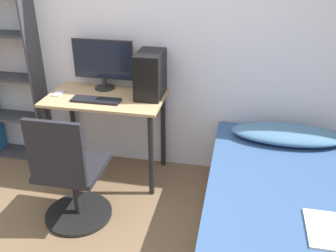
{
  "coord_description": "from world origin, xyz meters",
  "views": [
    {
      "loc": [
        0.84,
        -1.52,
        1.94
      ],
      "look_at": [
        0.37,
        0.8,
        0.75
      ],
      "focal_mm": 40.0,
      "sensor_mm": 36.0,
      "label": 1
    }
  ],
  "objects_px": {
    "keyboard": "(96,100)",
    "pc_tower": "(150,74)",
    "monitor": "(103,62)",
    "bed": "(289,222)",
    "office_chair": "(71,182)"
  },
  "relations": [
    {
      "from": "bed",
      "to": "pc_tower",
      "type": "distance_m",
      "value": 1.53
    },
    {
      "from": "monitor",
      "to": "keyboard",
      "type": "height_order",
      "value": "monitor"
    },
    {
      "from": "monitor",
      "to": "keyboard",
      "type": "distance_m",
      "value": 0.37
    },
    {
      "from": "monitor",
      "to": "keyboard",
      "type": "bearing_deg",
      "value": -84.25
    },
    {
      "from": "bed",
      "to": "monitor",
      "type": "distance_m",
      "value": 1.93
    },
    {
      "from": "monitor",
      "to": "keyboard",
      "type": "relative_size",
      "value": 1.34
    },
    {
      "from": "office_chair",
      "to": "pc_tower",
      "type": "xyz_separation_m",
      "value": [
        0.42,
        0.77,
        0.59
      ]
    },
    {
      "from": "office_chair",
      "to": "keyboard",
      "type": "xyz_separation_m",
      "value": [
        0.01,
        0.56,
        0.41
      ]
    },
    {
      "from": "bed",
      "to": "pc_tower",
      "type": "height_order",
      "value": "pc_tower"
    },
    {
      "from": "keyboard",
      "to": "pc_tower",
      "type": "distance_m",
      "value": 0.49
    },
    {
      "from": "office_chair",
      "to": "monitor",
      "type": "bearing_deg",
      "value": 91.17
    },
    {
      "from": "monitor",
      "to": "bed",
      "type": "bearing_deg",
      "value": -28.46
    },
    {
      "from": "keyboard",
      "to": "pc_tower",
      "type": "xyz_separation_m",
      "value": [
        0.41,
        0.21,
        0.18
      ]
    },
    {
      "from": "office_chair",
      "to": "bed",
      "type": "xyz_separation_m",
      "value": [
        1.55,
        0.01,
        -0.11
      ]
    },
    {
      "from": "pc_tower",
      "to": "keyboard",
      "type": "bearing_deg",
      "value": -152.99
    }
  ]
}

